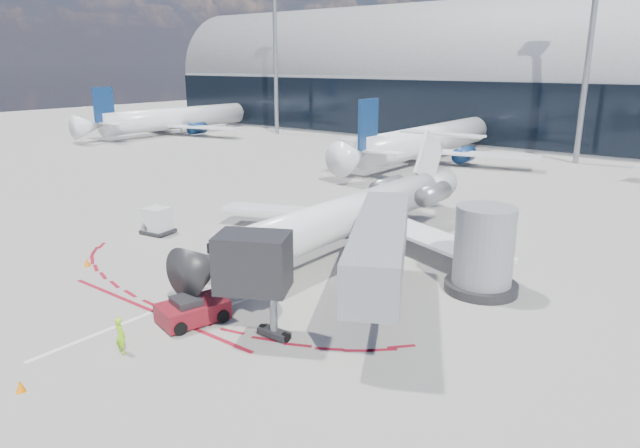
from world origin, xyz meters
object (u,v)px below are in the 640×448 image
Objects in this scene: ramp_worker at (120,335)px; uld_container at (157,221)px; regional_jet at (356,212)px; pushback_tug at (192,310)px.

uld_container is (-13.55, 12.09, 0.14)m from ramp_worker.
regional_jet is at bearing -86.89° from ramp_worker.
uld_container reaches higher than pushback_tug.
pushback_tug is 3.93m from ramp_worker.
ramp_worker is at bearing -50.97° from uld_container.
regional_jet is at bearing 17.73° from uld_container.
ramp_worker is at bearing -75.68° from pushback_tug.
pushback_tug is 15.86m from uld_container.
regional_jet is 14.90m from pushback_tug.
uld_container is at bearing 163.86° from pushback_tug.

